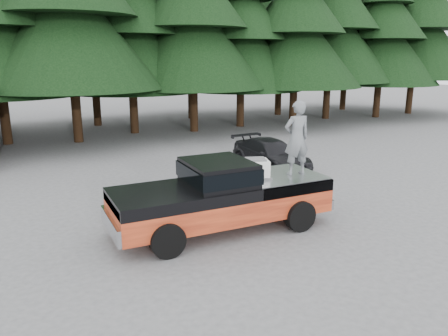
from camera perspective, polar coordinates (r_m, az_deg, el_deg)
name	(u,v)px	position (r m, az deg, el deg)	size (l,w,h in m)	color
ground	(195,232)	(11.80, -3.81, -8.34)	(120.00, 120.00, 0.00)	#515153
pickup_truck	(222,206)	(11.71, -0.32, -5.00)	(6.00, 2.04, 1.33)	#DA4F23
truck_cab	(218,172)	(11.38, -0.78, -0.51)	(1.66, 1.90, 0.59)	black
air_compressor	(255,169)	(11.90, 4.13, -0.17)	(0.69, 0.57, 0.48)	white
man_on_bed	(297,138)	(12.20, 9.48, 3.87)	(0.75, 0.50, 2.07)	slate
parked_car	(271,155)	(18.11, 6.18, 1.75)	(1.70, 4.19, 1.22)	black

